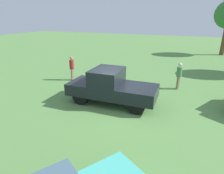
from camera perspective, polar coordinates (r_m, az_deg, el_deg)
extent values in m
plane|color=#5B8C47|center=(9.92, 1.38, -5.79)|extent=(80.00, 80.00, 0.00)
cylinder|color=black|center=(10.45, 9.16, -2.12)|extent=(0.84, 0.22, 0.84)
cylinder|color=black|center=(9.08, 7.05, -5.61)|extent=(0.84, 0.22, 0.84)
cylinder|color=black|center=(11.37, -5.60, -0.06)|extent=(0.84, 0.22, 0.84)
cylinder|color=black|center=(10.12, -9.47, -2.92)|extent=(0.84, 0.22, 0.84)
cube|color=black|center=(9.64, 7.75, -1.82)|extent=(1.90, 1.88, 0.64)
cube|color=black|center=(9.99, -1.49, 1.49)|extent=(1.53, 1.87, 1.40)
cube|color=slate|center=(9.85, -1.51, 3.91)|extent=(1.30, 1.72, 0.48)
cube|color=black|center=(10.49, -6.16, 0.01)|extent=(2.27, 1.89, 0.60)
cube|color=silver|center=(9.61, 12.72, -3.93)|extent=(0.16, 1.77, 0.16)
cylinder|color=#7A6B51|center=(14.19, -11.57, 3.80)|extent=(0.14, 0.14, 0.84)
cylinder|color=#7A6B51|center=(14.01, -11.86, 3.57)|extent=(0.14, 0.14, 0.84)
cylinder|color=maroon|center=(13.91, -11.93, 6.57)|extent=(0.38, 0.38, 0.63)
sphere|color=#A87A56|center=(13.81, -12.07, 8.45)|extent=(0.23, 0.23, 0.23)
cylinder|color=#7A6B51|center=(12.71, 18.92, 1.09)|extent=(0.14, 0.14, 0.82)
cylinder|color=#7A6B51|center=(12.90, 19.18, 1.33)|extent=(0.14, 0.14, 0.82)
cylinder|color=#477F4C|center=(12.60, 19.42, 4.28)|extent=(0.38, 0.38, 0.61)
sphere|color=beige|center=(12.49, 19.67, 6.29)|extent=(0.22, 0.22, 0.22)
cylinder|color=brown|center=(26.39, 30.47, 12.12)|extent=(0.52, 0.52, 3.61)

